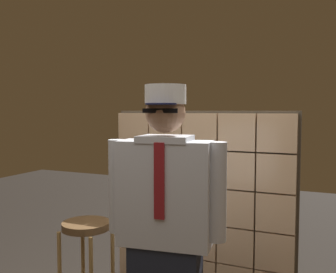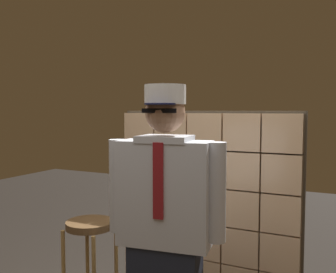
{
  "view_description": "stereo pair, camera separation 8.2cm",
  "coord_description": "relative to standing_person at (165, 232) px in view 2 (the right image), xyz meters",
  "views": [
    {
      "loc": [
        1.01,
        -1.59,
        1.56
      ],
      "look_at": [
        0.17,
        0.3,
        1.41
      ],
      "focal_mm": 39.98,
      "sensor_mm": 36.0,
      "label": 1
    },
    {
      "loc": [
        1.08,
        -1.55,
        1.56
      ],
      "look_at": [
        0.17,
        0.3,
        1.41
      ],
      "focal_mm": 39.98,
      "sensor_mm": 36.0,
      "label": 2
    }
  ],
  "objects": [
    {
      "name": "bar_stool",
      "position": [
        -0.75,
        0.29,
        -0.31
      ],
      "size": [
        0.34,
        0.34,
        0.77
      ],
      "color": "brown",
      "rests_on": "ground"
    },
    {
      "name": "standing_person",
      "position": [
        0.0,
        0.0,
        0.0
      ],
      "size": [
        0.68,
        0.32,
        1.7
      ],
      "rotation": [
        0.0,
        0.0,
        0.14
      ],
      "color": "#1E2333",
      "rests_on": "ground"
    },
    {
      "name": "glass_block_wall",
      "position": [
        -0.17,
        1.1,
        -0.12
      ],
      "size": [
        1.58,
        0.1,
        1.58
      ],
      "color": "#E0B78C",
      "rests_on": "ground"
    }
  ]
}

